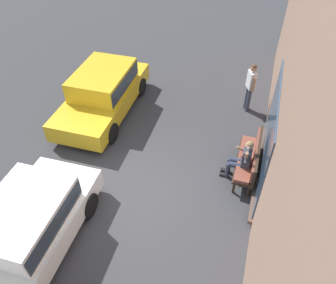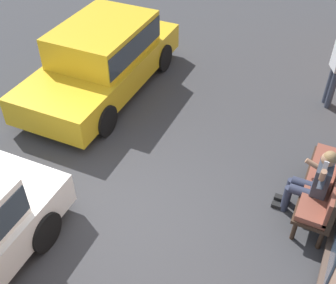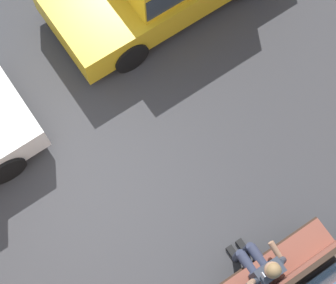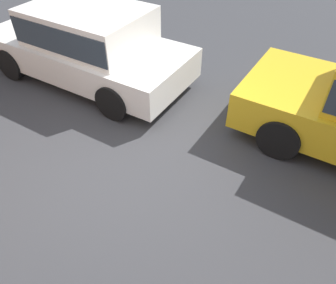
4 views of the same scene
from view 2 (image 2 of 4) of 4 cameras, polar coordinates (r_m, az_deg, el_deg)
name	(u,v)px [view 2 (image 2 of 4)]	position (r m, az deg, el deg)	size (l,w,h in m)	color
ground_plane	(115,222)	(6.86, -7.24, -10.65)	(60.00, 60.00, 0.00)	#38383A
bench	(330,182)	(7.04, 21.04, -5.03)	(1.85, 0.55, 1.01)	#332319
person_on_phone	(314,181)	(6.78, 19.15, -5.06)	(0.73, 0.74, 1.34)	#2D3347
parked_car_near	(103,56)	(9.37, -8.86, 11.47)	(4.34, 1.96, 1.50)	gold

